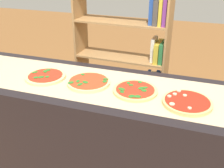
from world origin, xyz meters
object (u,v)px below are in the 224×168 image
at_px(bookshelf, 134,60).
at_px(pizza_spinach_0, 46,76).
at_px(pizza_mushroom_3, 187,102).
at_px(pizza_spinach_1, 89,82).
at_px(pizza_spinach_2, 135,90).

bearing_deg(bookshelf, pizza_spinach_0, -112.11).
xyz_separation_m(pizza_spinach_0, pizza_mushroom_3, (0.98, -0.05, 0.00)).
bearing_deg(pizza_spinach_1, pizza_spinach_2, -2.07).
bearing_deg(pizza_mushroom_3, pizza_spinach_0, 176.85).
xyz_separation_m(pizza_spinach_1, pizza_spinach_2, (0.33, -0.01, -0.00)).
relative_size(pizza_spinach_2, pizza_mushroom_3, 0.98).
xyz_separation_m(pizza_spinach_1, bookshelf, (0.07, 0.98, -0.19)).
bearing_deg(pizza_spinach_2, bookshelf, 104.49).
relative_size(pizza_spinach_1, pizza_mushroom_3, 1.00).
bearing_deg(pizza_spinach_0, pizza_spinach_2, -0.24).
relative_size(pizza_spinach_0, pizza_spinach_2, 0.99).
bearing_deg(bookshelf, pizza_spinach_1, -94.24).
height_order(pizza_spinach_0, pizza_mushroom_3, pizza_mushroom_3).
distance_m(pizza_spinach_1, pizza_spinach_2, 0.33).
bearing_deg(pizza_spinach_2, pizza_spinach_1, 177.93).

